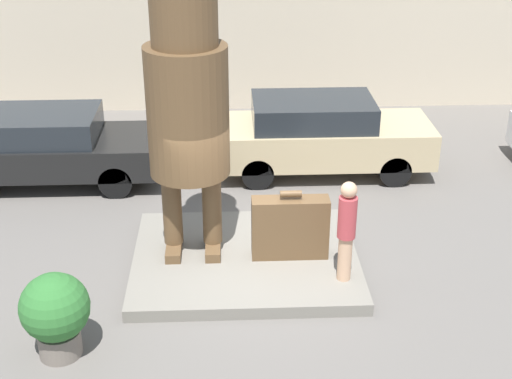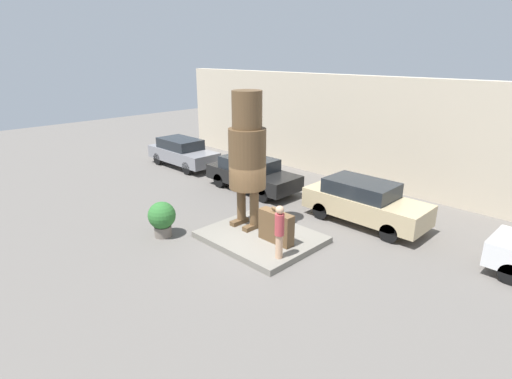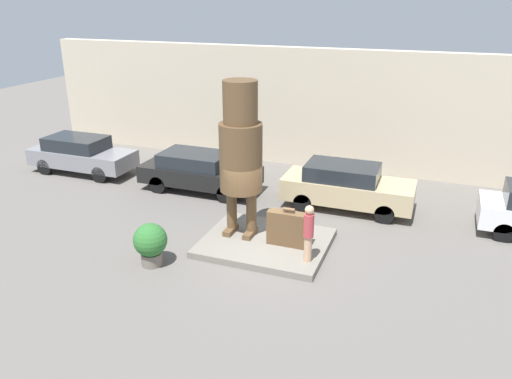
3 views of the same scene
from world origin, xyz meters
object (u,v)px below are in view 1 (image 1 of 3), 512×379
(statue_figure, at_px, (187,93))
(parked_car_black, at_px, (46,145))
(planter_pot, at_px, (55,312))
(tourist, at_px, (347,227))
(parked_car_tan, at_px, (320,134))
(giant_suitcase, at_px, (290,227))

(statue_figure, bearing_deg, parked_car_black, 133.71)
(parked_car_black, height_order, planter_pot, parked_car_black)
(statue_figure, xyz_separation_m, planter_pot, (-1.81, -2.47, -2.33))
(statue_figure, bearing_deg, tourist, -22.73)
(parked_car_tan, relative_size, planter_pot, 3.63)
(parked_car_tan, bearing_deg, parked_car_black, -177.55)
(giant_suitcase, relative_size, parked_car_black, 0.27)
(statue_figure, distance_m, parked_car_black, 5.14)
(giant_suitcase, height_order, planter_pot, giant_suitcase)
(giant_suitcase, bearing_deg, statue_figure, 170.63)
(planter_pot, bearing_deg, tourist, 18.61)
(tourist, bearing_deg, parked_car_black, 142.26)
(statue_figure, distance_m, giant_suitcase, 2.84)
(giant_suitcase, height_order, tourist, tourist)
(tourist, bearing_deg, planter_pot, -161.39)
(statue_figure, height_order, tourist, statue_figure)
(statue_figure, distance_m, parked_car_tan, 4.96)
(giant_suitcase, distance_m, parked_car_tan, 4.00)
(giant_suitcase, height_order, parked_car_black, parked_car_black)
(statue_figure, xyz_separation_m, parked_car_tan, (2.64, 3.60, -2.17))
(tourist, relative_size, parked_car_black, 0.37)
(statue_figure, height_order, parked_car_tan, statue_figure)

